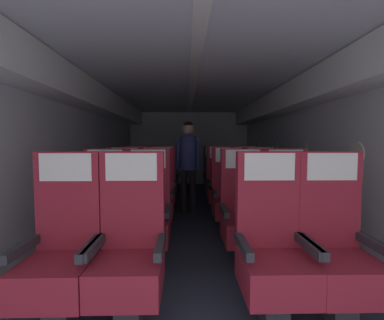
{
  "coord_description": "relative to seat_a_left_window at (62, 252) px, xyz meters",
  "views": [
    {
      "loc": [
        -0.11,
        -0.25,
        1.26
      ],
      "look_at": [
        0.01,
        4.81,
        0.93
      ],
      "focal_mm": 25.3,
      "sensor_mm": 36.0,
      "label": 1
    }
  ],
  "objects": [
    {
      "name": "flight_attendant",
      "position": [
        0.91,
        2.96,
        0.51
      ],
      "size": [
        0.43,
        0.28,
        1.64
      ],
      "rotation": [
        0.0,
        0.0,
        0.23
      ],
      "color": "black",
      "rests_on": "ground"
    },
    {
      "name": "seat_a_right_aisle",
      "position": [
        1.93,
        -0.0,
        0.0
      ],
      "size": [
        0.49,
        0.5,
        1.19
      ],
      "color": "#38383D",
      "rests_on": "ground"
    },
    {
      "name": "seat_a_left_aisle",
      "position": [
        0.47,
        0.01,
        0.0
      ],
      "size": [
        0.49,
        0.5,
        1.19
      ],
      "color": "#38383D",
      "rests_on": "ground"
    },
    {
      "name": "seat_e_left_aisle",
      "position": [
        0.45,
        3.8,
        0.0
      ],
      "size": [
        0.49,
        0.5,
        1.19
      ],
      "color": "#38383D",
      "rests_on": "ground"
    },
    {
      "name": "seat_c_right_aisle",
      "position": [
        1.94,
        1.9,
        0.0
      ],
      "size": [
        0.49,
        0.5,
        1.19
      ],
      "color": "#38383D",
      "rests_on": "ground"
    },
    {
      "name": "seat_c_right_window",
      "position": [
        1.47,
        1.89,
        0.0
      ],
      "size": [
        0.49,
        0.5,
        1.19
      ],
      "color": "#38383D",
      "rests_on": "ground"
    },
    {
      "name": "seat_a_left_window",
      "position": [
        0.0,
        0.0,
        0.0
      ],
      "size": [
        0.49,
        0.5,
        1.19
      ],
      "color": "#38383D",
      "rests_on": "ground"
    },
    {
      "name": "seat_e_right_aisle",
      "position": [
        1.93,
        3.78,
        0.0
      ],
      "size": [
        0.49,
        0.5,
        1.19
      ],
      "color": "#38383D",
      "rests_on": "ground"
    },
    {
      "name": "seat_d_left_window",
      "position": [
        -0.01,
        2.83,
        0.0
      ],
      "size": [
        0.49,
        0.5,
        1.19
      ],
      "color": "#38383D",
      "rests_on": "ground"
    },
    {
      "name": "fuselage_shell",
      "position": [
        0.97,
        2.61,
        1.12
      ],
      "size": [
        3.66,
        7.93,
        2.21
      ],
      "color": "silver",
      "rests_on": "ground"
    },
    {
      "name": "seat_b_right_window",
      "position": [
        1.48,
        0.93,
        0.0
      ],
      "size": [
        0.49,
        0.5,
        1.19
      ],
      "color": "#38383D",
      "rests_on": "ground"
    },
    {
      "name": "seat_a_right_window",
      "position": [
        1.47,
        -0.0,
        0.0
      ],
      "size": [
        0.49,
        0.5,
        1.19
      ],
      "color": "#38383D",
      "rests_on": "ground"
    },
    {
      "name": "seat_b_left_window",
      "position": [
        -0.0,
        0.96,
        0.0
      ],
      "size": [
        0.49,
        0.5,
        1.19
      ],
      "color": "#38383D",
      "rests_on": "ground"
    },
    {
      "name": "seat_e_left_window",
      "position": [
        -0.0,
        3.79,
        0.0
      ],
      "size": [
        0.49,
        0.5,
        1.19
      ],
      "color": "#38383D",
      "rests_on": "ground"
    },
    {
      "name": "seat_c_left_aisle",
      "position": [
        0.46,
        1.88,
        0.0
      ],
      "size": [
        0.49,
        0.5,
        1.19
      ],
      "color": "#38383D",
      "rests_on": "ground"
    },
    {
      "name": "seat_b_right_aisle",
      "position": [
        1.94,
        0.94,
        0.0
      ],
      "size": [
        0.49,
        0.5,
        1.19
      ],
      "color": "#38383D",
      "rests_on": "ground"
    },
    {
      "name": "ground",
      "position": [
        0.97,
        2.34,
        -0.51
      ],
      "size": [
        3.78,
        8.28,
        0.02
      ],
      "primitive_type": "cube",
      "color": "#2D3342"
    },
    {
      "name": "seat_b_left_aisle",
      "position": [
        0.46,
        0.95,
        0.0
      ],
      "size": [
        0.49,
        0.5,
        1.19
      ],
      "color": "#38383D",
      "rests_on": "ground"
    },
    {
      "name": "seat_d_right_window",
      "position": [
        1.48,
        2.83,
        0.0
      ],
      "size": [
        0.49,
        0.5,
        1.19
      ],
      "color": "#38383D",
      "rests_on": "ground"
    },
    {
      "name": "seat_d_right_aisle",
      "position": [
        1.94,
        2.86,
        0.0
      ],
      "size": [
        0.49,
        0.5,
        1.19
      ],
      "color": "#38383D",
      "rests_on": "ground"
    },
    {
      "name": "seat_e_right_window",
      "position": [
        1.48,
        3.8,
        0.0
      ],
      "size": [
        0.49,
        0.5,
        1.19
      ],
      "color": "#38383D",
      "rests_on": "ground"
    },
    {
      "name": "seat_c_left_window",
      "position": [
        0.0,
        1.88,
        0.0
      ],
      "size": [
        0.49,
        0.5,
        1.19
      ],
      "color": "#38383D",
      "rests_on": "ground"
    },
    {
      "name": "seat_d_left_aisle",
      "position": [
        0.45,
        2.85,
        0.0
      ],
      "size": [
        0.49,
        0.5,
        1.19
      ],
      "color": "#38383D",
      "rests_on": "ground"
    }
  ]
}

